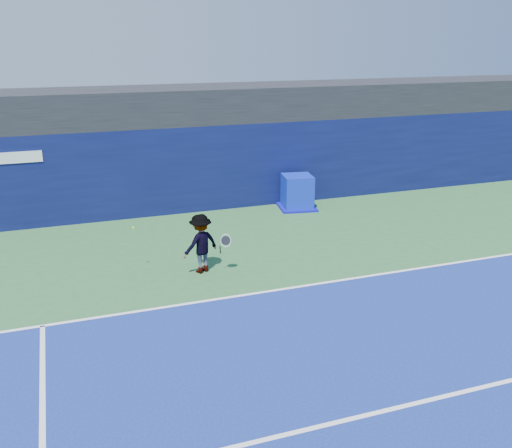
# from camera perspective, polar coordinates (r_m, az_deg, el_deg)

# --- Properties ---
(ground) EXTENTS (80.00, 80.00, 0.00)m
(ground) POSITION_cam_1_polar(r_m,az_deg,el_deg) (11.48, 5.78, -12.88)
(ground) COLOR #2C6231
(ground) RESTS_ON ground
(baseline) EXTENTS (24.00, 0.10, 0.01)m
(baseline) POSITION_cam_1_polar(r_m,az_deg,el_deg) (13.92, 0.51, -6.86)
(baseline) COLOR white
(baseline) RESTS_ON ground
(service_line) EXTENTS (24.00, 0.10, 0.01)m
(service_line) POSITION_cam_1_polar(r_m,az_deg,el_deg) (10.02, 10.88, -18.29)
(service_line) COLOR white
(service_line) RESTS_ON ground
(stadium_band) EXTENTS (36.00, 3.00, 1.20)m
(stadium_band) POSITION_cam_1_polar(r_m,az_deg,el_deg) (20.91, -7.64, 11.78)
(stadium_band) COLOR black
(stadium_band) RESTS_ON back_wall_assembly
(back_wall_assembly) EXTENTS (36.00, 1.03, 3.00)m
(back_wall_assembly) POSITION_cam_1_polar(r_m,az_deg,el_deg) (20.29, -6.80, 5.59)
(back_wall_assembly) COLOR #0B103E
(back_wall_assembly) RESTS_ON ground
(equipment_cart) EXTENTS (1.45, 1.45, 1.21)m
(equipment_cart) POSITION_cam_1_polar(r_m,az_deg,el_deg) (20.50, 4.14, 3.08)
(equipment_cart) COLOR #0C20B4
(equipment_cart) RESTS_ON ground
(tennis_player) EXTENTS (1.32, 0.92, 1.58)m
(tennis_player) POSITION_cam_1_polar(r_m,az_deg,el_deg) (14.90, -5.54, -1.95)
(tennis_player) COLOR white
(tennis_player) RESTS_ON ground
(tennis_ball) EXTENTS (0.06, 0.06, 0.06)m
(tennis_ball) POSITION_cam_1_polar(r_m,az_deg,el_deg) (15.04, -12.17, -0.37)
(tennis_ball) COLOR #B7DB18
(tennis_ball) RESTS_ON ground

